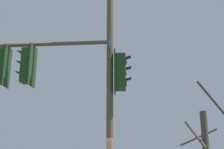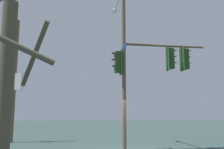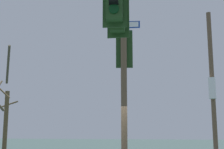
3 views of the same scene
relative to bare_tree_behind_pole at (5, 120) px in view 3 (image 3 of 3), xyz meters
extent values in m
cylinder|color=brown|center=(7.98, -7.75, 2.24)|extent=(0.20, 0.20, 9.05)
cube|color=#1E3D19|center=(8.08, -10.32, 2.44)|extent=(0.37, 0.31, 1.10)
cube|color=#1E3D19|center=(8.08, -10.15, 2.44)|extent=(0.56, 0.05, 1.30)
cylinder|color=#F2A814|center=(8.07, -10.48, 2.44)|extent=(0.22, 0.04, 0.22)
cube|color=black|center=(8.07, -10.56, 2.56)|extent=(0.21, 0.17, 0.06)
cylinder|color=black|center=(8.07, -10.48, 2.10)|extent=(0.22, 0.04, 0.22)
cube|color=black|center=(8.07, -10.56, 2.22)|extent=(0.21, 0.17, 0.06)
cube|color=#1E3D19|center=(8.10, -10.97, 2.44)|extent=(0.56, 0.07, 1.30)
cylinder|color=black|center=(8.12, -11.30, 2.10)|extent=(0.22, 0.04, 0.22)
cube|color=black|center=(8.12, -11.37, 2.22)|extent=(0.22, 0.17, 0.06)
cube|color=#1E3D19|center=(7.97, -7.42, 2.16)|extent=(0.39, 0.33, 1.10)
cube|color=#1E3D19|center=(7.99, -7.59, 2.16)|extent=(0.56, 0.09, 1.30)
cylinder|color=#2F0403|center=(7.96, -7.26, 2.50)|extent=(0.22, 0.05, 0.22)
cube|color=black|center=(7.95, -7.19, 2.62)|extent=(0.22, 0.18, 0.06)
cylinder|color=#F2A814|center=(7.96, -7.26, 2.16)|extent=(0.22, 0.05, 0.22)
cube|color=black|center=(7.95, -7.19, 2.28)|extent=(0.22, 0.18, 0.06)
cylinder|color=black|center=(7.96, -7.26, 1.82)|extent=(0.22, 0.05, 0.22)
cube|color=black|center=(7.95, -7.19, 1.94)|extent=(0.22, 0.18, 0.06)
cube|color=navy|center=(7.98, -7.75, 2.96)|extent=(1.10, 0.10, 0.24)
cube|color=white|center=(7.98, -7.76, 2.96)|extent=(1.00, 0.07, 0.18)
cylinder|color=brown|center=(11.98, -1.21, 1.71)|extent=(0.23, 0.23, 7.98)
cube|color=white|center=(11.90, -1.53, 1.53)|extent=(0.42, 0.48, 1.07)
cylinder|color=brown|center=(0.07, 0.02, -0.27)|extent=(0.26, 0.26, 4.03)
cylinder|color=brown|center=(-0.20, 0.61, 0.94)|extent=(1.23, 0.63, 0.57)
cylinder|color=brown|center=(-0.07, -0.67, 1.80)|extent=(1.47, 0.37, 1.19)
cylinder|color=#484332|center=(1.87, -3.67, 2.58)|extent=(0.85, 1.47, 1.67)
camera|label=1|loc=(17.02, -6.58, -0.67)|focal=51.04mm
camera|label=2|loc=(-4.24, -5.72, -0.35)|focal=38.93mm
camera|label=3|loc=(8.93, -17.58, -0.46)|focal=49.13mm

